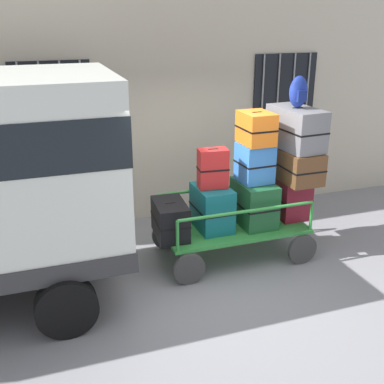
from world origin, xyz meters
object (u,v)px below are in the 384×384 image
suitcase_center_middle (255,163)px  suitcase_midright_bottom (293,199)px  suitcase_midright_top (296,128)px  suitcase_center_bottom (254,203)px  backpack (299,92)px  suitcase_midleft_middle (213,168)px  suitcase_midright_middle (294,164)px  suitcase_midleft_bottom (212,208)px  suitcase_center_top (256,128)px  luggage_cart (232,231)px  suitcase_left_bottom (170,219)px

suitcase_center_middle → suitcase_midright_bottom: 0.89m
suitcase_midright_top → suitcase_center_bottom: bearing=-175.0°
suitcase_center_bottom → backpack: bearing=2.9°
suitcase_midleft_middle → suitcase_midright_middle: bearing=-0.9°
suitcase_center_bottom → suitcase_center_middle: 0.60m
suitcase_midleft_bottom → suitcase_center_top: bearing=-0.2°
suitcase_center_top → suitcase_midright_middle: suitcase_center_top is taller
suitcase_center_bottom → suitcase_center_top: 1.10m
suitcase_midright_bottom → suitcase_midright_top: bearing=90.0°
luggage_cart → suitcase_midleft_middle: 1.05m
suitcase_center_top → suitcase_midright_top: (0.64, 0.01, -0.05)m
backpack → suitcase_center_top: bearing=178.9°
suitcase_left_bottom → suitcase_midleft_bottom: size_ratio=1.06×
suitcase_center_middle → suitcase_midright_bottom: bearing=-4.7°
suitcase_center_middle → backpack: size_ratio=1.26×
suitcase_center_middle → suitcase_midright_middle: (0.64, -0.02, -0.08)m
suitcase_midright_middle → suitcase_center_top: bearing=177.8°
luggage_cart → backpack: backpack is taller
suitcase_midleft_middle → backpack: 1.60m
suitcase_midleft_bottom → suitcase_midleft_middle: 0.59m
suitcase_midleft_middle → backpack: size_ratio=1.27×
suitcase_left_bottom → suitcase_midright_top: bearing=1.8°
suitcase_midleft_bottom → suitcase_midright_top: (1.28, 0.01, 1.06)m
suitcase_midright_middle → backpack: bearing=146.9°
suitcase_left_bottom → backpack: bearing=1.1°
backpack → suitcase_center_bottom: bearing=-177.1°
suitcase_center_bottom → suitcase_midright_bottom: (0.64, -0.01, -0.02)m
suitcase_midleft_bottom → suitcase_center_middle: size_ratio=1.23×
suitcase_midright_top → luggage_cart: bearing=-177.7°
suitcase_center_bottom → suitcase_center_top: size_ratio=1.35×
suitcase_midleft_bottom → suitcase_midright_bottom: suitcase_midleft_bottom is taller
suitcase_center_middle → suitcase_midleft_bottom: bearing=179.5°
luggage_cart → suitcase_midright_middle: bearing=0.1°
suitcase_midleft_bottom → backpack: size_ratio=1.55×
suitcase_midleft_bottom → suitcase_center_bottom: size_ratio=0.93×
suitcase_midleft_bottom → suitcase_midright_top: 1.66m
suitcase_center_bottom → backpack: backpack is taller
suitcase_midleft_bottom → suitcase_midleft_middle: size_ratio=1.23×
suitcase_midleft_bottom → suitcase_midleft_middle: (0.00, -0.01, 0.59)m
suitcase_center_top → suitcase_midright_bottom: size_ratio=0.89×
suitcase_midright_bottom → suitcase_center_bottom: bearing=178.9°
suitcase_midleft_bottom → suitcase_midright_bottom: size_ratio=1.11×
suitcase_left_bottom → suitcase_midright_bottom: 1.92m
suitcase_left_bottom → suitcase_midright_top: (1.92, 0.06, 1.12)m
suitcase_center_bottom → suitcase_midright_top: size_ratio=0.77×
suitcase_midright_middle → suitcase_left_bottom: bearing=-179.3°
suitcase_midleft_bottom → suitcase_midright_middle: bearing=-1.2°
suitcase_center_bottom → suitcase_center_middle: (0.00, 0.04, 0.60)m
suitcase_left_bottom → suitcase_midleft_bottom: (0.64, 0.05, 0.07)m
suitcase_midright_bottom → luggage_cart: bearing=178.3°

